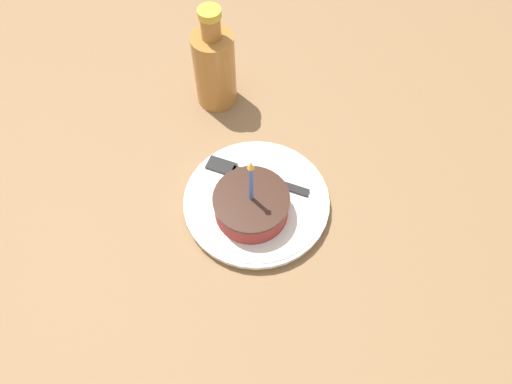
{
  "coord_description": "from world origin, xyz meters",
  "views": [
    {
      "loc": [
        -0.3,
        -0.21,
        0.66
      ],
      "look_at": [
        0.01,
        0.0,
        0.04
      ],
      "focal_mm": 35.0,
      "sensor_mm": 36.0,
      "label": 1
    }
  ],
  "objects_px": {
    "plate": "(256,202)",
    "fork": "(251,175)",
    "bottle": "(214,67)",
    "cake_slice": "(251,205)"
  },
  "relations": [
    {
      "from": "plate",
      "to": "fork",
      "type": "xyz_separation_m",
      "value": [
        0.03,
        0.03,
        0.01
      ]
    },
    {
      "from": "fork",
      "to": "bottle",
      "type": "relative_size",
      "value": 0.9
    },
    {
      "from": "fork",
      "to": "bottle",
      "type": "bearing_deg",
      "value": 52.76
    },
    {
      "from": "bottle",
      "to": "plate",
      "type": "bearing_deg",
      "value": -128.48
    },
    {
      "from": "plate",
      "to": "bottle",
      "type": "distance_m",
      "value": 0.24
    },
    {
      "from": "plate",
      "to": "fork",
      "type": "bearing_deg",
      "value": 45.89
    },
    {
      "from": "cake_slice",
      "to": "bottle",
      "type": "bearing_deg",
      "value": 48.54
    },
    {
      "from": "plate",
      "to": "fork",
      "type": "height_order",
      "value": "fork"
    },
    {
      "from": "cake_slice",
      "to": "plate",
      "type": "bearing_deg",
      "value": 17.25
    },
    {
      "from": "plate",
      "to": "bottle",
      "type": "height_order",
      "value": "bottle"
    }
  ]
}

